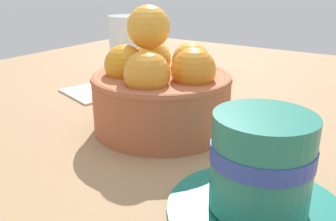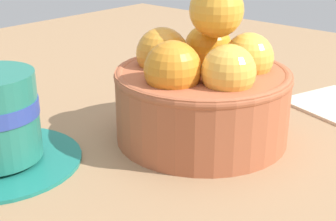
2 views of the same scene
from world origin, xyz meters
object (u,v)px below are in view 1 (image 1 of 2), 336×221
Objects in this scene: coffee_cup at (260,170)px; water_glass at (129,44)px; terracotta_bowl at (161,89)px; folded_napkin at (107,89)px.

water_glass is at bearing -129.04° from coffee_cup.
terracotta_bowl reaches higher than water_glass.
coffee_cup is (9.37, 15.23, -1.23)cm from terracotta_bowl.
terracotta_bowl is 1.31× the size of folded_napkin.
terracotta_bowl is 1.16× the size of coffee_cup.
coffee_cup is at bearing 50.96° from water_glass.
water_glass is (-29.55, -36.43, 1.55)cm from coffee_cup.
coffee_cup is at bearing 58.39° from terracotta_bowl.
coffee_cup is 1.34× the size of water_glass.
water_glass is at bearing -156.06° from folded_napkin.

